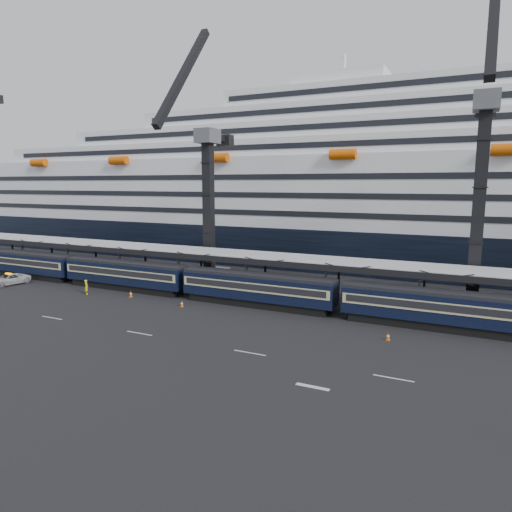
{
  "coord_description": "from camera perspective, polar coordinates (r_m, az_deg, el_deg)",
  "views": [
    {
      "loc": [
        14.62,
        -37.51,
        14.43
      ],
      "look_at": [
        -8.12,
        10.0,
        6.02
      ],
      "focal_mm": 32.0,
      "sensor_mm": 36.0,
      "label": 1
    }
  ],
  "objects": [
    {
      "name": "lane_markings",
      "position": [
        35.94,
        13.48,
        -14.84
      ],
      "size": [
        111.0,
        4.27,
        0.02
      ],
      "color": "beige",
      "rests_on": "ground"
    },
    {
      "name": "traffic_cone_d",
      "position": [
        44.7,
        16.19,
        -9.62
      ],
      "size": [
        0.38,
        0.38,
        0.76
      ],
      "color": "#DB5706",
      "rests_on": "ground"
    },
    {
      "name": "cruise_ship",
      "position": [
        84.99,
        15.04,
        7.36
      ],
      "size": [
        214.09,
        28.84,
        34.0
      ],
      "color": "black",
      "rests_on": "ground"
    },
    {
      "name": "train",
      "position": [
        52.71,
        3.41,
        -4.36
      ],
      "size": [
        133.05,
        3.0,
        4.05
      ],
      "color": "black",
      "rests_on": "ground"
    },
    {
      "name": "canopy",
      "position": [
        54.33,
        9.59,
        -0.78
      ],
      "size": [
        130.0,
        6.25,
        5.53
      ],
      "color": "#999BA1",
      "rests_on": "ground"
    },
    {
      "name": "pickup_truck",
      "position": [
        74.64,
        -28.48,
        -2.59
      ],
      "size": [
        3.56,
        5.92,
        1.54
      ],
      "primitive_type": "imported",
      "rotation": [
        0.0,
        0.0,
        -0.19
      ],
      "color": "#B5B7BD",
      "rests_on": "ground"
    },
    {
      "name": "traffic_cone_c",
      "position": [
        54.81,
        -9.25,
        -5.91
      ],
      "size": [
        0.38,
        0.38,
        0.76
      ],
      "color": "#DB5706",
      "rests_on": "ground"
    },
    {
      "name": "traffic_cone_b",
      "position": [
        60.77,
        -15.38,
        -4.59
      ],
      "size": [
        0.43,
        0.43,
        0.85
      ],
      "color": "#DB5706",
      "rests_on": "ground"
    },
    {
      "name": "crane_dark_mid",
      "position": [
        55.11,
        26.17,
        7.04
      ],
      "size": [
        4.5,
        18.24,
        39.64
      ],
      "color": "#4D4F55",
      "rests_on": "ground"
    },
    {
      "name": "crane_dark_near",
      "position": [
        65.98,
        -6.15,
        6.85
      ],
      "size": [
        4.5,
        17.75,
        35.08
      ],
      "color": "#4D4F55",
      "rests_on": "ground"
    },
    {
      "name": "worker",
      "position": [
        64.01,
        -20.43,
        -3.66
      ],
      "size": [
        0.83,
        0.81,
        1.92
      ],
      "primitive_type": "imported",
      "rotation": [
        0.0,
        0.0,
        2.43
      ],
      "color": "#FBFA0D",
      "rests_on": "ground"
    },
    {
      "name": "ground",
      "position": [
        42.77,
        4.1,
        -10.67
      ],
      "size": [
        260.0,
        260.0,
        0.0
      ],
      "primitive_type": "plane",
      "color": "black",
      "rests_on": "ground"
    }
  ]
}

